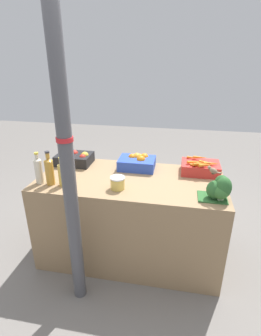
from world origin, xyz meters
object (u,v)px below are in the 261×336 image
at_px(apple_crate, 74,158).
at_px(pickle_jar, 118,183).
at_px(juice_bottle_amber, 49,170).
at_px(broccoli_pile, 220,188).
at_px(support_pole, 65,141).
at_px(juice_bottle_cloudy, 39,170).
at_px(juice_bottle_golden, 62,174).
at_px(orange_crate, 138,162).
at_px(sparrow_bird, 213,170).
at_px(carrot_crate, 200,167).

relative_size(apple_crate, pickle_jar, 2.83).
bearing_deg(juice_bottle_amber, broccoli_pile, -0.13).
relative_size(support_pole, juice_bottle_cloudy, 9.55).
distance_m(broccoli_pile, juice_bottle_golden, 1.27).
height_order(juice_bottle_cloudy, pickle_jar, juice_bottle_cloudy).
distance_m(orange_crate, juice_bottle_golden, 0.74).
xyz_separation_m(support_pole, apple_crate, (-0.31, 0.81, -0.44)).
bearing_deg(sparrow_bird, juice_bottle_cloudy, 48.39).
relative_size(juice_bottle_amber, sparrow_bird, 2.76).
height_order(orange_crate, broccoli_pile, broccoli_pile).
height_order(pickle_jar, sparrow_bird, sparrow_bird).
distance_m(support_pole, pickle_jar, 0.63).
relative_size(orange_crate, broccoli_pile, 1.46).
xyz_separation_m(juice_bottle_golden, pickle_jar, (0.47, 0.03, -0.06)).
bearing_deg(juice_bottle_amber, apple_crate, 87.48).
relative_size(orange_crate, juice_bottle_amber, 1.16).
xyz_separation_m(juice_bottle_amber, sparrow_bird, (1.31, 0.03, 0.10)).
bearing_deg(carrot_crate, juice_bottle_cloudy, -161.00).
height_order(carrot_crate, pickle_jar, carrot_crate).
height_order(apple_crate, juice_bottle_cloudy, juice_bottle_cloudy).
relative_size(broccoli_pile, juice_bottle_cloudy, 0.84).
bearing_deg(juice_bottle_golden, support_pole, -57.69).
bearing_deg(broccoli_pile, sparrow_bird, 154.78).
bearing_deg(broccoli_pile, support_pole, -162.21).
bearing_deg(apple_crate, carrot_crate, -0.20).
distance_m(orange_crate, juice_bottle_cloudy, 0.91).
bearing_deg(juice_bottle_cloudy, apple_crate, 75.77).
relative_size(support_pole, apple_crate, 7.76).
xyz_separation_m(juice_bottle_cloudy, pickle_jar, (0.68, 0.03, -0.07)).
xyz_separation_m(support_pole, juice_bottle_golden, (-0.22, 0.34, -0.40)).
bearing_deg(juice_bottle_golden, carrot_crate, 22.17).
height_order(orange_crate, juice_bottle_golden, juice_bottle_golden).
bearing_deg(sparrow_bird, carrot_crate, -36.24).
xyz_separation_m(carrot_crate, sparrow_bird, (0.05, -0.44, 0.17)).
relative_size(pickle_jar, sparrow_bird, 1.13).
relative_size(broccoli_pile, juice_bottle_golden, 0.93).
relative_size(apple_crate, broccoli_pile, 1.46).
bearing_deg(orange_crate, broccoli_pile, -34.31).
bearing_deg(juice_bottle_amber, pickle_jar, 2.50).
bearing_deg(support_pole, broccoli_pile, 17.79).
height_order(carrot_crate, broccoli_pile, broccoli_pile).
relative_size(apple_crate, sparrow_bird, 3.20).
height_order(juice_bottle_golden, pickle_jar, juice_bottle_golden).
distance_m(apple_crate, broccoli_pile, 1.44).
xyz_separation_m(apple_crate, orange_crate, (0.65, 0.01, -0.00)).
bearing_deg(carrot_crate, juice_bottle_amber, -159.63).
height_order(support_pole, juice_bottle_cloudy, support_pole).
height_order(carrot_crate, juice_bottle_golden, juice_bottle_golden).
height_order(support_pole, juice_bottle_amber, support_pole).
bearing_deg(sparrow_bird, juice_bottle_golden, 48.58).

